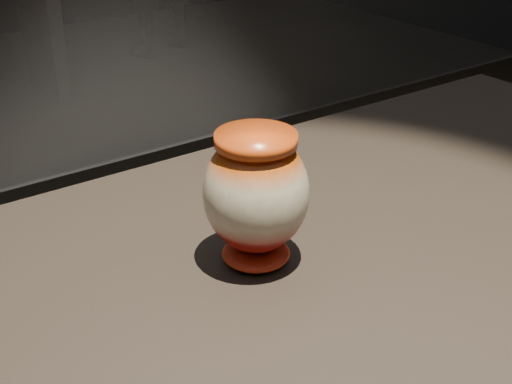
# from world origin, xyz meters

# --- Properties ---
(main_vase) EXTENTS (0.18, 0.18, 0.19)m
(main_vase) POSITION_xyz_m (0.07, 0.03, 1.00)
(main_vase) COLOR maroon
(main_vase) RESTS_ON display_plinth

